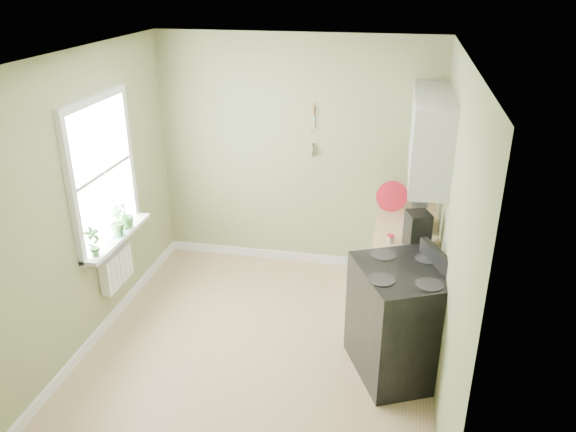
% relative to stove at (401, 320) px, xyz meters
% --- Properties ---
extents(floor, '(3.20, 3.60, 0.02)m').
position_rel_stove_xyz_m(floor, '(-1.28, 0.05, -0.53)').
color(floor, '#A3825A').
rests_on(floor, ground).
extents(ceiling, '(3.20, 3.60, 0.02)m').
position_rel_stove_xyz_m(ceiling, '(-1.28, 0.05, 2.19)').
color(ceiling, white).
rests_on(ceiling, wall_back).
extents(wall_back, '(3.20, 0.02, 2.70)m').
position_rel_stove_xyz_m(wall_back, '(-1.28, 1.86, 0.83)').
color(wall_back, '#8D9565').
rests_on(wall_back, floor).
extents(wall_left, '(0.02, 3.60, 2.70)m').
position_rel_stove_xyz_m(wall_left, '(-2.89, 0.05, 0.83)').
color(wall_left, '#8D9565').
rests_on(wall_left, floor).
extents(wall_right, '(0.02, 3.60, 2.70)m').
position_rel_stove_xyz_m(wall_right, '(0.33, 0.05, 0.83)').
color(wall_right, '#8D9565').
rests_on(wall_right, floor).
extents(base_cabinets, '(0.60, 1.60, 0.87)m').
position_rel_stove_xyz_m(base_cabinets, '(0.02, 1.05, -0.08)').
color(base_cabinets, silver).
rests_on(base_cabinets, floor).
extents(countertop, '(0.64, 1.60, 0.04)m').
position_rel_stove_xyz_m(countertop, '(0.01, 1.05, 0.37)').
color(countertop, tan).
rests_on(countertop, base_cabinets).
extents(upper_cabinets, '(0.35, 1.40, 0.80)m').
position_rel_stove_xyz_m(upper_cabinets, '(0.15, 1.15, 1.33)').
color(upper_cabinets, silver).
rests_on(upper_cabinets, wall_right).
extents(window, '(0.06, 1.14, 1.44)m').
position_rel_stove_xyz_m(window, '(-2.86, 0.35, 1.03)').
color(window, white).
rests_on(window, wall_left).
extents(window_sill, '(0.18, 1.14, 0.04)m').
position_rel_stove_xyz_m(window_sill, '(-2.79, 0.35, 0.36)').
color(window_sill, white).
rests_on(window_sill, wall_left).
extents(radiator, '(0.12, 0.50, 0.35)m').
position_rel_stove_xyz_m(radiator, '(-2.82, 0.30, 0.03)').
color(radiator, white).
rests_on(radiator, wall_left).
extents(wall_utensils, '(0.02, 0.14, 0.58)m').
position_rel_stove_xyz_m(wall_utensils, '(-1.08, 1.83, 1.05)').
color(wall_utensils, tan).
rests_on(wall_utensils, wall_back).
extents(stove, '(1.05, 1.06, 1.15)m').
position_rel_stove_xyz_m(stove, '(0.00, 0.00, 0.00)').
color(stove, black).
rests_on(stove, floor).
extents(stand_mixer, '(0.24, 0.38, 0.44)m').
position_rel_stove_xyz_m(stand_mixer, '(0.11, 1.10, 0.58)').
color(stand_mixer, '#B2B2B7').
rests_on(stand_mixer, countertop).
extents(kettle, '(0.18, 0.10, 0.18)m').
position_rel_stove_xyz_m(kettle, '(-0.23, 1.57, 0.48)').
color(kettle, silver).
rests_on(kettle, countertop).
extents(coffee_maker, '(0.26, 0.27, 0.35)m').
position_rel_stove_xyz_m(coffee_maker, '(0.09, 0.66, 0.56)').
color(coffee_maker, black).
rests_on(coffee_maker, countertop).
extents(red_tray, '(0.34, 0.13, 0.34)m').
position_rel_stove_xyz_m(red_tray, '(-0.16, 1.48, 0.56)').
color(red_tray, red).
rests_on(red_tray, countertop).
extents(jar, '(0.07, 0.07, 0.08)m').
position_rel_stove_xyz_m(jar, '(-0.15, 0.71, 0.43)').
color(jar, '#B8A98E').
rests_on(jar, countertop).
extents(plant_a, '(0.17, 0.19, 0.29)m').
position_rel_stove_xyz_m(plant_a, '(-2.78, -0.09, 0.53)').
color(plant_a, '#366A32').
rests_on(plant_a, window_sill).
extents(plant_b, '(0.22, 0.22, 0.31)m').
position_rel_stove_xyz_m(plant_b, '(-2.78, 0.35, 0.53)').
color(plant_b, '#366A32').
rests_on(plant_b, window_sill).
extents(plant_c, '(0.17, 0.17, 0.29)m').
position_rel_stove_xyz_m(plant_c, '(-2.78, 0.54, 0.53)').
color(plant_c, '#366A32').
rests_on(plant_c, window_sill).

